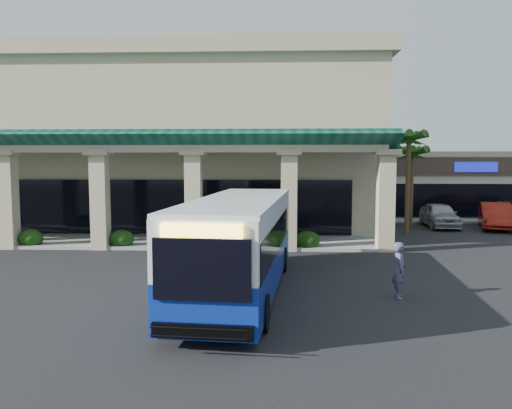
# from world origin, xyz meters

# --- Properties ---
(ground) EXTENTS (110.00, 110.00, 0.00)m
(ground) POSITION_xyz_m (0.00, 0.00, 0.00)
(ground) COLOR black
(main_building) EXTENTS (30.80, 14.80, 11.35)m
(main_building) POSITION_xyz_m (-8.00, 16.00, 5.67)
(main_building) COLOR tan
(main_building) RESTS_ON ground
(arcade) EXTENTS (30.00, 6.20, 5.70)m
(arcade) POSITION_xyz_m (-8.00, 6.80, 2.85)
(arcade) COLOR #0B4433
(arcade) RESTS_ON ground
(strip_mall) EXTENTS (22.50, 12.50, 4.90)m
(strip_mall) POSITION_xyz_m (18.00, 24.00, 2.45)
(strip_mall) COLOR beige
(strip_mall) RESTS_ON ground
(palm_0) EXTENTS (2.40, 2.40, 6.60)m
(palm_0) POSITION_xyz_m (8.50, 11.00, 3.30)
(palm_0) COLOR #1C4412
(palm_0) RESTS_ON ground
(palm_1) EXTENTS (2.40, 2.40, 5.80)m
(palm_1) POSITION_xyz_m (9.50, 14.00, 2.90)
(palm_1) COLOR #1C4412
(palm_1) RESTS_ON ground
(broadleaf_tree) EXTENTS (2.60, 2.60, 4.81)m
(broadleaf_tree) POSITION_xyz_m (7.50, 19.00, 2.41)
(broadleaf_tree) COLOR black
(broadleaf_tree) RESTS_ON ground
(transit_bus) EXTENTS (3.46, 11.13, 3.06)m
(transit_bus) POSITION_xyz_m (-0.22, -2.43, 1.53)
(transit_bus) COLOR #0D2A9A
(transit_bus) RESTS_ON ground
(pedestrian) EXTENTS (0.50, 0.68, 1.74)m
(pedestrian) POSITION_xyz_m (4.74, -2.85, 0.87)
(pedestrian) COLOR #4B4B6B
(pedestrian) RESTS_ON ground
(car_silver) EXTENTS (2.09, 4.69, 1.57)m
(car_silver) POSITION_xyz_m (11.32, 13.94, 0.78)
(car_silver) COLOR #AAA9AD
(car_silver) RESTS_ON ground
(car_white) EXTENTS (3.15, 5.22, 1.62)m
(car_white) POSITION_xyz_m (14.58, 13.36, 0.81)
(car_white) COLOR maroon
(car_white) RESTS_ON ground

